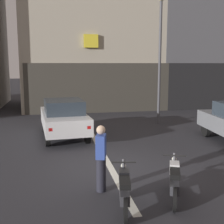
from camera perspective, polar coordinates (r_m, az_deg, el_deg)
ground_plane at (r=9.20m, az=-0.24°, el=-10.70°), size 120.00×120.00×0.00m
lane_centre_line at (r=14.92m, az=-4.55°, el=-2.93°), size 0.20×18.00×0.01m
building_mid_block at (r=23.06m, az=-2.81°, el=18.97°), size 10.72×7.25×14.14m
car_white_crossing_near at (r=12.89m, az=-9.26°, el=-0.96°), size 2.08×4.23×1.64m
street_lamp at (r=15.71m, az=9.23°, el=12.36°), size 0.36×0.36×6.60m
motorcycle_black_row_leftmost at (r=6.62m, az=2.37°, el=-14.63°), size 0.55×1.65×0.98m
motorcycle_white_row_left_mid at (r=7.22m, az=11.89°, el=-12.74°), size 0.72×1.58×0.98m
person_by_motorcycles at (r=7.35m, az=-2.13°, el=-8.84°), size 0.31×0.41×1.67m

